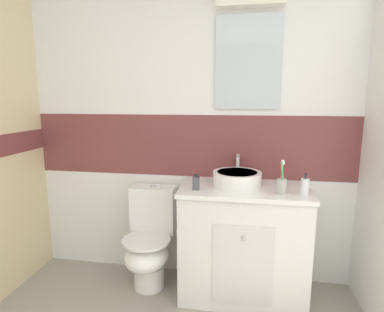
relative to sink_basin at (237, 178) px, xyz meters
The scene contains 7 objects.
wall_back_tiled 0.60m from the sink_basin, 143.93° to the left, with size 3.20×0.20×2.50m.
vanity_cabinet 0.49m from the sink_basin, 15.28° to the right, with size 0.92×0.53×0.85m.
sink_basin is the anchor object (origin of this frame).
toilet 0.86m from the sink_basin, behind, with size 0.37×0.50×0.79m.
toothbrush_cup 0.33m from the sink_basin, 26.20° to the right, with size 0.07×0.07×0.24m.
soap_dispenser 0.47m from the sink_basin, 17.76° to the right, with size 0.05×0.05×0.15m.
perfume_flask_small 0.31m from the sink_basin, 152.63° to the right, with size 0.05×0.03×0.11m.
Camera 1 is at (0.43, -0.06, 1.48)m, focal length 29.15 mm.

